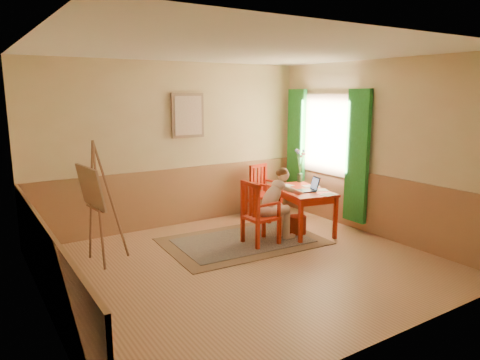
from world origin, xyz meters
TOP-DOWN VIEW (x-y plane):
  - room at (0.00, 0.00)m, footprint 5.04×4.54m
  - wainscot at (0.00, 0.80)m, footprint 5.00×4.50m
  - window at (2.42, 1.10)m, footprint 0.12×2.01m
  - wall_portrait at (0.25, 2.20)m, footprint 0.60×0.05m
  - rug at (0.47, 0.81)m, footprint 2.49×1.73m
  - table at (1.58, 0.74)m, footprint 0.93×1.31m
  - chair_left at (0.60, 0.58)m, footprint 0.47×0.45m
  - chair_back at (1.58, 1.79)m, footprint 0.51×0.53m
  - figure at (0.93, 0.60)m, footprint 0.85×0.37m
  - laptop at (1.58, 0.57)m, footprint 0.42×0.31m
  - papers at (1.71, 0.67)m, footprint 0.65×1.10m
  - vase at (1.96, 1.24)m, footprint 0.29×0.28m
  - wastebasket at (1.43, 0.65)m, footprint 0.36×0.36m
  - easel at (-1.68, 1.14)m, footprint 0.59×0.75m

SIDE VIEW (x-z plane):
  - rug at x=0.47m, z-range 0.00..0.02m
  - wastebasket at x=1.43m, z-range 0.00..0.30m
  - chair_back at x=1.58m, z-range 0.00..0.98m
  - chair_left at x=0.60m, z-range 0.00..0.99m
  - wainscot at x=0.00m, z-range 0.00..1.00m
  - table at x=1.58m, z-range 0.27..0.99m
  - figure at x=0.93m, z-range 0.06..1.21m
  - papers at x=1.71m, z-range 0.72..0.72m
  - laptop at x=1.58m, z-range 0.65..0.88m
  - vase at x=1.96m, z-range 0.69..1.29m
  - easel at x=-1.68m, z-range 0.15..1.84m
  - window at x=2.42m, z-range 0.25..2.45m
  - room at x=0.00m, z-range -0.02..2.82m
  - wall_portrait at x=0.25m, z-range 1.52..2.28m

